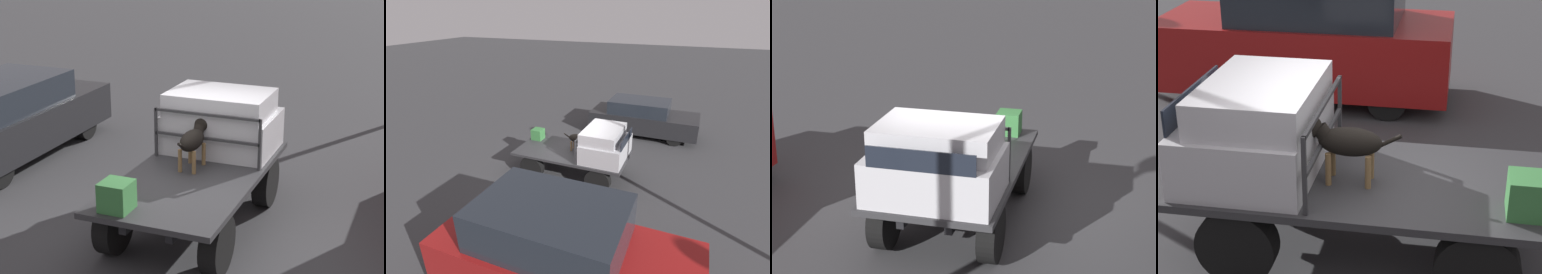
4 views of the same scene
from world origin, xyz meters
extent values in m
plane|color=#38383A|center=(0.00, 0.00, 0.00)|extent=(80.00, 80.00, 0.00)
cylinder|color=black|center=(1.14, 0.74, 0.40)|extent=(0.79, 0.24, 0.79)
cylinder|color=black|center=(1.14, -0.74, 0.40)|extent=(0.79, 0.24, 0.79)
cylinder|color=black|center=(-1.14, 0.74, 0.40)|extent=(0.79, 0.24, 0.79)
cylinder|color=black|center=(-1.14, -0.74, 0.40)|extent=(0.79, 0.24, 0.79)
cube|color=black|center=(0.00, 0.32, 0.68)|extent=(3.38, 0.10, 0.18)
cube|color=black|center=(0.00, -0.32, 0.68)|extent=(3.38, 0.10, 0.18)
cube|color=#2D2D30|center=(0.00, 0.00, 0.81)|extent=(3.68, 1.81, 0.08)
cube|color=#B7B7BC|center=(1.14, 0.00, 1.15)|extent=(1.29, 1.69, 0.60)
cube|color=#B7B7BC|center=(1.05, 0.00, 1.63)|extent=(1.10, 1.55, 0.37)
cube|color=black|center=(1.78, 0.00, 1.58)|extent=(0.02, 1.38, 0.27)
cube|color=#2D2D30|center=(0.43, 0.82, 1.24)|extent=(0.04, 0.04, 0.78)
cube|color=#2D2D30|center=(0.43, -0.82, 1.24)|extent=(0.04, 0.04, 0.78)
cube|color=#2D2D30|center=(0.43, 0.00, 1.61)|extent=(0.04, 1.65, 0.04)
cube|color=#2D2D30|center=(0.43, 0.00, 1.24)|extent=(0.04, 1.65, 0.04)
cylinder|color=brown|center=(0.34, 0.22, 1.02)|extent=(0.06, 0.06, 0.34)
cylinder|color=brown|center=(0.34, 0.01, 1.02)|extent=(0.06, 0.06, 0.34)
cylinder|color=brown|center=(-0.05, 0.22, 1.02)|extent=(0.06, 0.06, 0.34)
cylinder|color=brown|center=(-0.05, 0.01, 1.02)|extent=(0.06, 0.06, 0.34)
ellipsoid|color=black|center=(0.15, 0.12, 1.29)|extent=(0.64, 0.29, 0.29)
sphere|color=brown|center=(0.32, 0.12, 1.24)|extent=(0.13, 0.13, 0.13)
cylinder|color=black|center=(0.42, 0.12, 1.37)|extent=(0.20, 0.16, 0.20)
sphere|color=black|center=(0.53, 0.12, 1.42)|extent=(0.21, 0.21, 0.21)
cone|color=brown|center=(0.62, 0.12, 1.40)|extent=(0.12, 0.12, 0.12)
cone|color=black|center=(0.52, 0.17, 1.51)|extent=(0.06, 0.08, 0.10)
cone|color=black|center=(0.52, 0.06, 1.51)|extent=(0.06, 0.08, 0.10)
cylinder|color=black|center=(-0.23, 0.12, 1.32)|extent=(0.27, 0.04, 0.18)
cube|color=#337038|center=(-1.55, 0.45, 1.04)|extent=(0.38, 0.38, 0.38)
cylinder|color=black|center=(2.96, 5.11, 0.30)|extent=(0.60, 0.20, 0.60)
cylinder|color=black|center=(2.96, 3.64, 0.30)|extent=(0.60, 0.20, 0.60)
cube|color=black|center=(1.55, 4.37, 0.63)|extent=(4.55, 1.76, 0.76)
cube|color=#1E232B|center=(1.32, 4.37, 1.29)|extent=(2.50, 1.58, 0.55)
camera|label=1|loc=(-8.03, -3.16, 4.27)|focal=60.00mm
camera|label=2|loc=(3.53, -8.21, 5.23)|focal=28.00mm
camera|label=3|loc=(8.47, 2.28, 4.38)|focal=60.00mm
camera|label=4|loc=(-0.85, 5.69, 3.89)|focal=60.00mm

